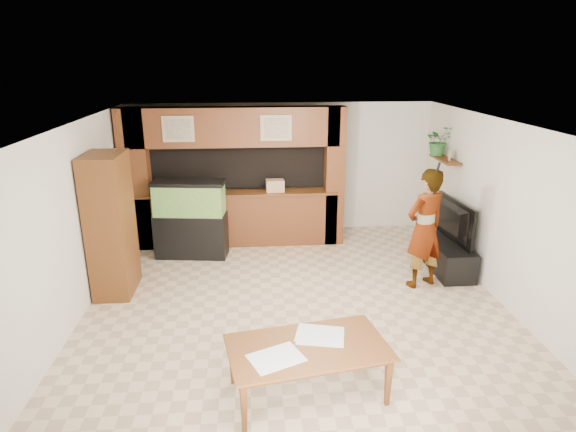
{
  "coord_description": "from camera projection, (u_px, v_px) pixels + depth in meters",
  "views": [
    {
      "loc": [
        -0.61,
        -6.25,
        3.44
      ],
      "look_at": [
        -0.07,
        0.6,
        1.16
      ],
      "focal_mm": 30.0,
      "sensor_mm": 36.0,
      "label": 1
    }
  ],
  "objects": [
    {
      "name": "wall_left",
      "position": [
        73.0,
        226.0,
        6.41
      ],
      "size": [
        0.0,
        6.5,
        6.5
      ],
      "primitive_type": "plane",
      "rotation": [
        1.57,
        0.0,
        1.57
      ],
      "color": "silver",
      "rests_on": "floor"
    },
    {
      "name": "trash_can",
      "position": [
        126.0,
        271.0,
        7.52
      ],
      "size": [
        0.28,
        0.28,
        0.52
      ],
      "primitive_type": "cylinder",
      "color": "#B2B2B7",
      "rests_on": "floor"
    },
    {
      "name": "wall_shelf",
      "position": [
        445.0,
        160.0,
        8.56
      ],
      "size": [
        0.25,
        0.9,
        0.04
      ],
      "primitive_type": "cube",
      "color": "#5B3515",
      "rests_on": "wall_right"
    },
    {
      "name": "ceiling",
      "position": [
        297.0,
        125.0,
        6.22
      ],
      "size": [
        6.5,
        6.5,
        0.0
      ],
      "primitive_type": "plane",
      "color": "white",
      "rests_on": "wall_back"
    },
    {
      "name": "microphone",
      "position": [
        438.0,
        168.0,
        6.88
      ],
      "size": [
        0.04,
        0.1,
        0.17
      ],
      "primitive_type": "cylinder",
      "rotation": [
        0.44,
        0.0,
        0.0
      ],
      "color": "black",
      "rests_on": "person"
    },
    {
      "name": "tv_stand",
      "position": [
        444.0,
        254.0,
        8.2
      ],
      "size": [
        0.54,
        1.47,
        0.49
      ],
      "primitive_type": "cube",
      "color": "black",
      "rests_on": "floor"
    },
    {
      "name": "newspaper_a",
      "position": [
        320.0,
        334.0,
        5.2
      ],
      "size": [
        0.58,
        0.48,
        0.01
      ],
      "primitive_type": "cube",
      "rotation": [
        0.0,
        0.0,
        -0.25
      ],
      "color": "silver",
      "rests_on": "dining_table"
    },
    {
      "name": "wall_back",
      "position": [
        281.0,
        168.0,
        9.71
      ],
      "size": [
        6.0,
        0.0,
        6.0
      ],
      "primitive_type": "plane",
      "rotation": [
        1.57,
        0.0,
        0.0
      ],
      "color": "silver",
      "rests_on": "floor"
    },
    {
      "name": "counter_box",
      "position": [
        275.0,
        186.0,
        8.98
      ],
      "size": [
        0.35,
        0.24,
        0.22
      ],
      "primitive_type": "cube",
      "rotation": [
        0.0,
        0.0,
        0.07
      ],
      "color": "tan",
      "rests_on": "partition"
    },
    {
      "name": "wall_clock",
      "position": [
        92.0,
        165.0,
        7.17
      ],
      "size": [
        0.05,
        0.25,
        0.25
      ],
      "color": "black",
      "rests_on": "wall_left"
    },
    {
      "name": "newspaper_c",
      "position": [
        321.0,
        336.0,
        5.16
      ],
      "size": [
        0.56,
        0.46,
        0.01
      ],
      "primitive_type": "cube",
      "rotation": [
        0.0,
        0.0,
        -0.21
      ],
      "color": "silver",
      "rests_on": "dining_table"
    },
    {
      "name": "wall_right",
      "position": [
        506.0,
        215.0,
        6.85
      ],
      "size": [
        0.0,
        6.5,
        6.5
      ],
      "primitive_type": "plane",
      "rotation": [
        1.57,
        0.0,
        -1.57
      ],
      "color": "silver",
      "rests_on": "floor"
    },
    {
      "name": "newspaper_b",
      "position": [
        276.0,
        358.0,
        4.79
      ],
      "size": [
        0.63,
        0.55,
        0.01
      ],
      "primitive_type": "cube",
      "rotation": [
        0.0,
        0.0,
        0.42
      ],
      "color": "silver",
      "rests_on": "dining_table"
    },
    {
      "name": "floor",
      "position": [
        296.0,
        304.0,
        7.04
      ],
      "size": [
        6.5,
        6.5,
        0.0
      ],
      "primitive_type": "plane",
      "color": "beige",
      "rests_on": "ground"
    },
    {
      "name": "photo_frame",
      "position": [
        449.0,
        155.0,
        8.37
      ],
      "size": [
        0.06,
        0.14,
        0.18
      ],
      "primitive_type": "cube",
      "rotation": [
        0.0,
        0.0,
        -0.26
      ],
      "color": "tan",
      "rests_on": "wall_shelf"
    },
    {
      "name": "aquarium",
      "position": [
        191.0,
        220.0,
        8.54
      ],
      "size": [
        1.26,
        0.47,
        1.4
      ],
      "rotation": [
        0.0,
        0.0,
        -0.12
      ],
      "color": "black",
      "rests_on": "floor"
    },
    {
      "name": "television",
      "position": [
        448.0,
        221.0,
        8.01
      ],
      "size": [
        0.26,
        1.23,
        0.7
      ],
      "primitive_type": "imported",
      "rotation": [
        0.0,
        0.0,
        1.65
      ],
      "color": "black",
      "rests_on": "tv_stand"
    },
    {
      "name": "person",
      "position": [
        425.0,
        229.0,
        7.34
      ],
      "size": [
        0.81,
        0.69,
        1.88
      ],
      "primitive_type": "imported",
      "rotation": [
        0.0,
        0.0,
        3.56
      ],
      "color": "#90784F",
      "rests_on": "floor"
    },
    {
      "name": "dining_table",
      "position": [
        308.0,
        372.0,
        5.05
      ],
      "size": [
        1.79,
        1.2,
        0.58
      ],
      "primitive_type": "imported",
      "rotation": [
        0.0,
        0.0,
        0.18
      ],
      "color": "#5B3515",
      "rests_on": "floor"
    },
    {
      "name": "partition",
      "position": [
        233.0,
        176.0,
        9.05
      ],
      "size": [
        4.2,
        0.99,
        2.6
      ],
      "color": "brown",
      "rests_on": "floor"
    },
    {
      "name": "pantry_cabinet",
      "position": [
        111.0,
        225.0,
        7.13
      ],
      "size": [
        0.53,
        0.87,
        2.13
      ],
      "primitive_type": "cube",
      "color": "#5B3515",
      "rests_on": "floor"
    },
    {
      "name": "potted_plant",
      "position": [
        439.0,
        141.0,
        8.76
      ],
      "size": [
        0.57,
        0.53,
        0.54
      ],
      "primitive_type": "imported",
      "rotation": [
        0.0,
        0.0,
        0.26
      ],
      "color": "#29662C",
      "rests_on": "wall_shelf"
    }
  ]
}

